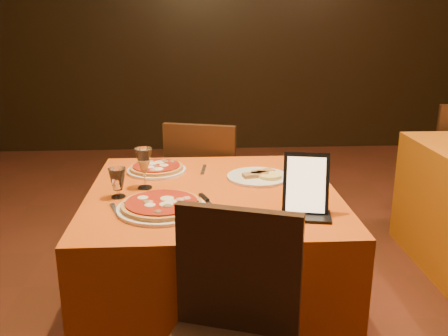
{
  "coord_description": "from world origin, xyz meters",
  "views": [
    {
      "loc": [
        -0.49,
        -2.17,
        1.5
      ],
      "look_at": [
        -0.37,
        -0.09,
        0.86
      ],
      "focal_mm": 40.0,
      "sensor_mm": 36.0,
      "label": 1
    }
  ],
  "objects": [
    {
      "name": "pizza_near",
      "position": [
        -0.63,
        -0.29,
        0.77
      ],
      "size": [
        0.36,
        0.36,
        0.03
      ],
      "rotation": [
        0.0,
        0.0,
        0.4
      ],
      "color": "white",
      "rests_on": "main_table"
    },
    {
      "name": "water_glass",
      "position": [
        -0.83,
        -0.14,
        0.81
      ],
      "size": [
        0.09,
        0.09,
        0.13
      ],
      "primitive_type": null,
      "rotation": [
        0.0,
        0.0,
        0.14
      ],
      "color": "white",
      "rests_on": "main_table"
    },
    {
      "name": "wall_back",
      "position": [
        0.0,
        3.5,
        1.4
      ],
      "size": [
        6.0,
        0.01,
        2.8
      ],
      "primitive_type": "cube",
      "color": "black",
      "rests_on": "floor"
    },
    {
      "name": "fork_far",
      "position": [
        -0.46,
        0.23,
        0.75
      ],
      "size": [
        0.04,
        0.16,
        0.01
      ],
      "primitive_type": "cube",
      "rotation": [
        0.0,
        0.0,
        1.46
      ],
      "color": "#B9BAC0",
      "rests_on": "main_table"
    },
    {
      "name": "tablet",
      "position": [
        -0.07,
        -0.35,
        0.87
      ],
      "size": [
        0.19,
        0.13,
        0.23
      ],
      "primitive_type": "cube",
      "rotation": [
        -0.35,
        0.0,
        -0.19
      ],
      "color": "black",
      "rests_on": "main_table"
    },
    {
      "name": "floor",
      "position": [
        0.0,
        0.0,
        -0.01
      ],
      "size": [
        6.0,
        7.0,
        0.01
      ],
      "primitive_type": "cube",
      "color": "#5E2D19",
      "rests_on": "ground"
    },
    {
      "name": "chair_main_far",
      "position": [
        -0.42,
        0.77,
        0.46
      ],
      "size": [
        0.59,
        0.59,
        0.91
      ],
      "primitive_type": null,
      "rotation": [
        0.0,
        0.0,
        2.87
      ],
      "color": "black",
      "rests_on": "floor"
    },
    {
      "name": "fork_near",
      "position": [
        -0.81,
        -0.3,
        0.75
      ],
      "size": [
        0.07,
        0.16,
        0.01
      ],
      "primitive_type": "cube",
      "rotation": [
        0.0,
        0.0,
        1.91
      ],
      "color": "#AAABB1",
      "rests_on": "main_table"
    },
    {
      "name": "cutlet_dish",
      "position": [
        -0.2,
        0.09,
        0.76
      ],
      "size": [
        0.29,
        0.29,
        0.03
      ],
      "rotation": [
        0.0,
        0.0,
        -0.06
      ],
      "color": "white",
      "rests_on": "main_table"
    },
    {
      "name": "pizza_far",
      "position": [
        -0.69,
        0.22,
        0.77
      ],
      "size": [
        0.29,
        0.29,
        0.03
      ],
      "rotation": [
        0.0,
        0.0,
        -0.17
      ],
      "color": "white",
      "rests_on": "main_table"
    },
    {
      "name": "knife",
      "position": [
        -0.43,
        -0.27,
        0.75
      ],
      "size": [
        0.09,
        0.22,
        0.01
      ],
      "primitive_type": "cube",
      "rotation": [
        0.0,
        0.0,
        1.91
      ],
      "color": "silver",
      "rests_on": "main_table"
    },
    {
      "name": "main_table",
      "position": [
        -0.42,
        -0.07,
        0.38
      ],
      "size": [
        1.1,
        1.1,
        0.75
      ],
      "primitive_type": "cube",
      "color": "#C2490C",
      "rests_on": "floor"
    },
    {
      "name": "wine_glass",
      "position": [
        -0.72,
        -0.03,
        0.84
      ],
      "size": [
        0.1,
        0.1,
        0.19
      ],
      "primitive_type": null,
      "rotation": [
        0.0,
        0.0,
        -0.32
      ],
      "color": "#D4B578",
      "rests_on": "main_table"
    }
  ]
}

